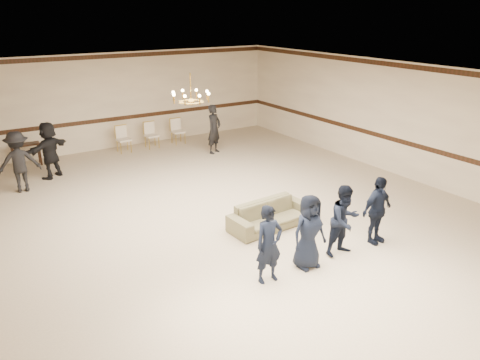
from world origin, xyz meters
The scene contains 16 objects.
room centered at (0.00, 0.00, 1.60)m, with size 12.01×14.01×3.21m.
chair_rail centered at (0.00, 6.99, 1.00)m, with size 12.00×0.02×0.14m, color #351A0F.
crown_molding centered at (0.00, 6.99, 3.08)m, with size 12.00×0.02×0.14m, color #351A0F.
chandelier centered at (0.00, 1.00, 2.88)m, with size 0.94×0.94×0.89m, color #B58D3A, non-canonical shape.
boy_a centered at (-0.47, -2.74, 0.71)m, with size 0.52×0.34×1.43m, color black.
boy_b centered at (0.43, -2.74, 0.71)m, with size 0.70×0.45×1.43m, color black.
boy_c centered at (1.33, -2.74, 0.71)m, with size 0.69×0.54×1.43m, color black.
boy_d centered at (2.23, -2.74, 0.71)m, with size 0.84×0.35×1.43m, color black.
settee centered at (0.85, -1.00, 0.28)m, with size 1.93×0.76×0.56m, color #6C6948.
adult_left centered at (-3.40, 4.27, 0.81)m, with size 1.04×0.60×1.62m, color black.
adult_mid centered at (-2.50, 4.97, 0.81)m, with size 1.50×0.48×1.62m, color black.
adult_right centered at (2.60, 4.57, 0.81)m, with size 0.59×0.39×1.62m, color black.
banquet_chair_left centered at (0.07, 6.25, 0.44)m, with size 0.43×0.43×0.88m, color #EDE0C7, non-canonical shape.
banquet_chair_mid centered at (1.07, 6.25, 0.44)m, with size 0.43×0.43×0.88m, color #EDE0C7, non-canonical shape.
banquet_chair_right centered at (2.07, 6.25, 0.44)m, with size 0.43×0.43×0.88m, color #EDE0C7, non-canonical shape.
console_table centered at (-2.93, 6.45, 0.35)m, with size 0.83×0.35×0.70m, color black.
Camera 1 is at (-4.77, -8.53, 4.56)m, focal length 34.94 mm.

